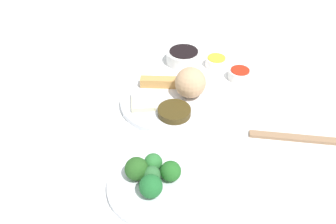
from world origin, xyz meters
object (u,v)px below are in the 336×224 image
(broccoli_plate, at_px, (157,185))
(sauce_ramekin_hot_mustard, at_px, (216,62))
(main_plate, at_px, (167,102))
(soy_sauce_bowl, at_px, (184,57))
(chopsticks_pair, at_px, (293,138))
(sauce_ramekin_sweet_and_sour, at_px, (239,75))

(broccoli_plate, relative_size, sauce_ramekin_hot_mustard, 3.05)
(main_plate, distance_m, sauce_ramekin_hot_mustard, 0.25)
(soy_sauce_bowl, distance_m, chopsticks_pair, 0.43)
(sauce_ramekin_sweet_and_sour, bearing_deg, main_plate, 37.49)
(soy_sauce_bowl, height_order, chopsticks_pair, soy_sauce_bowl)
(main_plate, height_order, soy_sauce_bowl, soy_sauce_bowl)
(broccoli_plate, xyz_separation_m, chopsticks_pair, (-0.30, -0.19, -0.00))
(main_plate, xyz_separation_m, soy_sauce_bowl, (-0.02, -0.22, 0.01))
(sauce_ramekin_sweet_and_sour, relative_size, chopsticks_pair, 0.32)
(broccoli_plate, xyz_separation_m, sauce_ramekin_hot_mustard, (-0.11, -0.49, 0.01))
(broccoli_plate, height_order, sauce_ramekin_sweet_and_sour, sauce_ramekin_sweet_and_sour)
(broccoli_plate, relative_size, chopsticks_pair, 0.98)
(sauce_ramekin_sweet_and_sour, height_order, chopsticks_pair, sauce_ramekin_sweet_and_sour)
(broccoli_plate, bearing_deg, main_plate, -86.53)
(soy_sauce_bowl, bearing_deg, sauce_ramekin_sweet_and_sour, 158.60)
(sauce_ramekin_hot_mustard, relative_size, sauce_ramekin_sweet_and_sour, 1.00)
(main_plate, height_order, sauce_ramekin_hot_mustard, sauce_ramekin_hot_mustard)
(broccoli_plate, relative_size, soy_sauce_bowl, 1.86)
(sauce_ramekin_hot_mustard, height_order, chopsticks_pair, sauce_ramekin_hot_mustard)
(broccoli_plate, bearing_deg, sauce_ramekin_hot_mustard, -102.56)
(sauce_ramekin_hot_mustard, bearing_deg, sauce_ramekin_sweet_and_sour, 139.17)
(chopsticks_pair, bearing_deg, sauce_ramekin_sweet_and_sour, -63.41)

